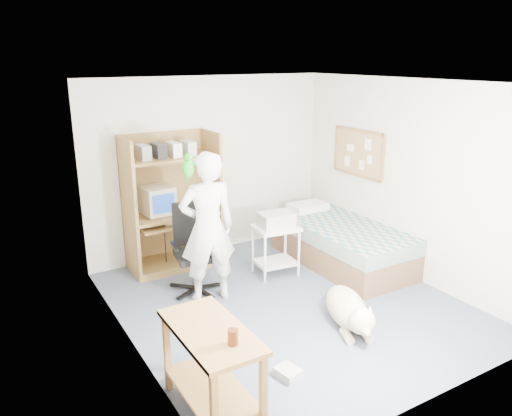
# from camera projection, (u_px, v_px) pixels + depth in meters

# --- Properties ---
(floor) EXTENTS (4.00, 4.00, 0.00)m
(floor) POSITION_uv_depth(u_px,v_px,m) (288.00, 304.00, 5.78)
(floor) COLOR #424A5A
(floor) RESTS_ON ground
(wall_back) EXTENTS (3.60, 0.02, 2.50)m
(wall_back) POSITION_uv_depth(u_px,v_px,m) (210.00, 166.00, 7.06)
(wall_back) COLOR beige
(wall_back) RESTS_ON floor
(wall_right) EXTENTS (0.02, 4.00, 2.50)m
(wall_right) POSITION_uv_depth(u_px,v_px,m) (407.00, 180.00, 6.30)
(wall_right) COLOR beige
(wall_right) RESTS_ON floor
(wall_left) EXTENTS (0.02, 4.00, 2.50)m
(wall_left) POSITION_uv_depth(u_px,v_px,m) (127.00, 229.00, 4.54)
(wall_left) COLOR beige
(wall_left) RESTS_ON floor
(ceiling) EXTENTS (3.60, 4.00, 0.02)m
(ceiling) POSITION_uv_depth(u_px,v_px,m) (292.00, 82.00, 5.05)
(ceiling) COLOR white
(ceiling) RESTS_ON wall_back
(computer_hutch) EXTENTS (1.20, 0.63, 1.80)m
(computer_hutch) POSITION_uv_depth(u_px,v_px,m) (172.00, 207.00, 6.63)
(computer_hutch) COLOR brown
(computer_hutch) RESTS_ON floor
(bed) EXTENTS (1.02, 2.02, 0.66)m
(bed) POSITION_uv_depth(u_px,v_px,m) (341.00, 243.00, 6.84)
(bed) COLOR brown
(bed) RESTS_ON floor
(side_desk) EXTENTS (0.50, 1.00, 0.75)m
(side_desk) POSITION_uv_depth(u_px,v_px,m) (211.00, 358.00, 3.90)
(side_desk) COLOR brown
(side_desk) RESTS_ON floor
(corkboard) EXTENTS (0.04, 0.94, 0.66)m
(corkboard) POSITION_uv_depth(u_px,v_px,m) (358.00, 153.00, 6.96)
(corkboard) COLOR olive
(corkboard) RESTS_ON wall_right
(office_chair) EXTENTS (0.60, 0.60, 1.06)m
(office_chair) POSITION_uv_depth(u_px,v_px,m) (195.00, 260.00, 6.04)
(office_chair) COLOR black
(office_chair) RESTS_ON floor
(person) EXTENTS (0.71, 0.53, 1.77)m
(person) POSITION_uv_depth(u_px,v_px,m) (208.00, 228.00, 5.66)
(person) COLOR white
(person) RESTS_ON floor
(parrot) EXTENTS (0.13, 0.23, 0.36)m
(parrot) POSITION_uv_depth(u_px,v_px,m) (188.00, 166.00, 5.36)
(parrot) COLOR #169719
(parrot) RESTS_ON person
(dog) EXTENTS (0.65, 1.13, 0.44)m
(dog) POSITION_uv_depth(u_px,v_px,m) (349.00, 309.00, 5.26)
(dog) COLOR #CCB489
(dog) RESTS_ON floor
(printer_cart) EXTENTS (0.59, 0.50, 0.66)m
(printer_cart) POSITION_uv_depth(u_px,v_px,m) (276.00, 243.00, 6.45)
(printer_cart) COLOR white
(printer_cart) RESTS_ON floor
(printer) EXTENTS (0.45, 0.36, 0.18)m
(printer) POSITION_uv_depth(u_px,v_px,m) (276.00, 220.00, 6.36)
(printer) COLOR #AEADA9
(printer) RESTS_ON printer_cart
(crt_monitor) EXTENTS (0.42, 0.44, 0.36)m
(crt_monitor) POSITION_uv_depth(u_px,v_px,m) (157.00, 200.00, 6.50)
(crt_monitor) COLOR beige
(crt_monitor) RESTS_ON computer_hutch
(keyboard) EXTENTS (0.45, 0.17, 0.03)m
(keyboard) POSITION_uv_depth(u_px,v_px,m) (180.00, 221.00, 6.57)
(keyboard) COLOR beige
(keyboard) RESTS_ON computer_hutch
(pencil_cup) EXTENTS (0.08, 0.08, 0.12)m
(pencil_cup) POSITION_uv_depth(u_px,v_px,m) (200.00, 205.00, 6.74)
(pencil_cup) COLOR gold
(pencil_cup) RESTS_ON computer_hutch
(drink_glass) EXTENTS (0.08, 0.08, 0.12)m
(drink_glass) POSITION_uv_depth(u_px,v_px,m) (233.00, 337.00, 3.60)
(drink_glass) COLOR #3D1B09
(drink_glass) RESTS_ON side_desk
(floor_box_b) EXTENTS (0.22, 0.25, 0.08)m
(floor_box_b) POSITION_uv_depth(u_px,v_px,m) (288.00, 373.00, 4.46)
(floor_box_b) COLOR #A4A5A0
(floor_box_b) RESTS_ON floor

